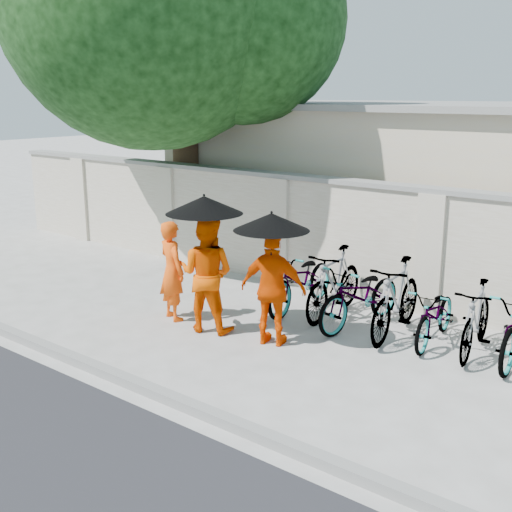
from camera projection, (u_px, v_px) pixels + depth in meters
The scene contains 16 objects.
ground at pixel (209, 341), 9.38m from camera, with size 80.00×80.00×0.00m, color #B2B1AE.
kerb at pixel (118, 377), 8.07m from camera, with size 40.00×0.16×0.12m, color gray.
compound_wall at pixel (378, 245), 10.96m from camera, with size 20.00×0.30×2.00m, color beige.
building_behind at pixel (511, 190), 13.10m from camera, with size 14.00×6.00×3.20m, color #BFB5A3.
shade_tree at pixel (169, 10), 12.58m from camera, with size 6.70×6.20×8.20m.
monk_left at pixel (172, 271), 10.14m from camera, with size 0.58×0.38×1.60m, color #FF510B.
monk_center at pixel (207, 274), 9.64m from camera, with size 0.86×0.67×1.78m, color #EC4F00.
parasol_center at pixel (204, 205), 9.28m from camera, with size 1.14×1.14×1.08m.
monk_right at pixel (273, 289), 9.09m from camera, with size 0.97×0.41×1.66m, color #E44300.
parasol_right at pixel (271, 222), 8.77m from camera, with size 1.06×1.06×1.00m.
bike_0 at pixel (301, 280), 10.65m from camera, with size 0.68×1.94×1.02m, color gray.
bike_1 at pixel (334, 283), 10.33m from camera, with size 0.53×1.86×1.12m, color gray.
bike_2 at pixel (361, 296), 9.85m from camera, with size 0.67×1.91×1.00m, color gray.
bike_3 at pixel (396, 299), 9.49m from camera, with size 0.54×1.91×1.15m, color gray.
bike_4 at pixel (436, 315), 9.22m from camera, with size 0.57×1.62×0.85m, color gray.
bike_5 at pixel (476, 319), 8.83m from camera, with size 0.47×1.67×1.01m, color gray.
Camera 1 is at (5.99, -6.45, 3.53)m, focal length 45.00 mm.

